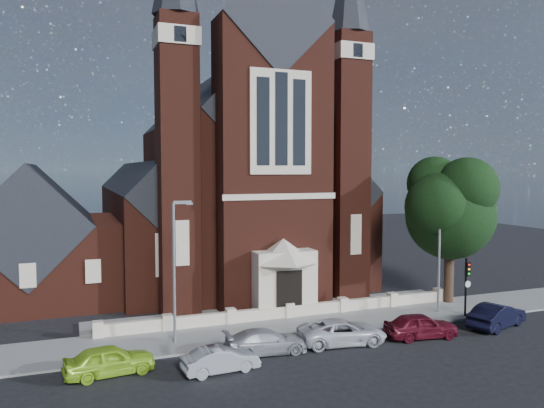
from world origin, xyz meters
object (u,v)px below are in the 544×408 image
(street_tree, at_px, (454,209))
(car_dark_red, at_px, (421,326))
(car_white_suv, at_px, (342,332))
(street_lamp_left, at_px, (176,263))
(car_silver_b, at_px, (266,341))
(street_lamp_right, at_px, (440,247))
(traffic_signal, at_px, (467,279))
(church, at_px, (222,187))
(car_lime_van, at_px, (110,360))
(car_silver_a, at_px, (221,360))
(parish_hall, at_px, (33,247))
(car_navy, at_px, (497,316))

(street_tree, bearing_deg, car_dark_red, -140.77)
(car_dark_red, bearing_deg, car_white_suv, 89.17)
(street_lamp_left, distance_m, car_white_suv, 10.13)
(street_lamp_left, distance_m, car_silver_b, 6.59)
(street_lamp_right, distance_m, traffic_signal, 2.71)
(street_lamp_left, height_order, car_silver_b, street_lamp_left)
(church, relative_size, street_tree, 3.26)
(street_tree, xyz_separation_m, car_white_suv, (-11.76, -5.01, -6.26))
(car_lime_van, bearing_deg, car_silver_a, -114.45)
(car_lime_van, distance_m, car_white_suv, 12.57)
(street_lamp_left, height_order, traffic_signal, street_lamp_left)
(church, xyz_separation_m, car_silver_b, (-3.72, -22.15, -7.53))
(street_tree, height_order, street_lamp_right, street_tree)
(street_lamp_left, distance_m, car_silver_a, 6.43)
(street_lamp_left, bearing_deg, church, 67.34)
(street_tree, relative_size, car_white_suv, 2.14)
(street_lamp_right, height_order, car_lime_van, street_lamp_right)
(parish_hall, relative_size, street_lamp_left, 1.51)
(street_tree, xyz_separation_m, car_lime_van, (-24.33, -5.06, -6.24))
(parish_hall, distance_m, car_silver_a, 21.34)
(car_silver_b, bearing_deg, parish_hall, 40.20)
(church, height_order, car_lime_van, church)
(church, xyz_separation_m, traffic_signal, (11.00, -20.52, -5.60))
(street_tree, xyz_separation_m, street_lamp_left, (-20.51, -1.71, -2.36))
(traffic_signal, bearing_deg, street_tree, 64.05)
(car_silver_b, bearing_deg, street_lamp_left, 57.22)
(church, bearing_deg, street_tree, -53.83)
(traffic_signal, relative_size, car_lime_van, 0.94)
(street_tree, bearing_deg, car_silver_a, -161.10)
(street_tree, xyz_separation_m, traffic_signal, (-1.60, -3.28, -4.38))
(car_silver_a, height_order, car_navy, car_navy)
(church, bearing_deg, street_lamp_left, -112.66)
(car_lime_van, height_order, car_white_suv, car_lime_van)
(car_lime_van, height_order, car_silver_a, car_lime_van)
(church, relative_size, car_navy, 7.57)
(parish_hall, bearing_deg, car_silver_b, -54.49)
(church, bearing_deg, car_navy, -63.78)
(car_navy, bearing_deg, car_white_suv, 66.99)
(street_tree, distance_m, car_silver_b, 18.17)
(street_tree, height_order, car_dark_red, street_tree)
(street_tree, xyz_separation_m, street_lamp_right, (-2.51, -1.71, -2.36))
(street_tree, xyz_separation_m, car_silver_a, (-19.28, -6.60, -6.34))
(traffic_signal, distance_m, car_silver_a, 18.10)
(street_lamp_left, bearing_deg, car_lime_van, -138.80)
(church, height_order, car_navy, church)
(car_lime_van, bearing_deg, car_silver_b, -96.44)
(church, bearing_deg, car_white_suv, -87.85)
(church, height_order, car_dark_red, church)
(parish_hall, bearing_deg, street_tree, -23.26)
(traffic_signal, xyz_separation_m, car_silver_a, (-17.69, -3.32, -1.97))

